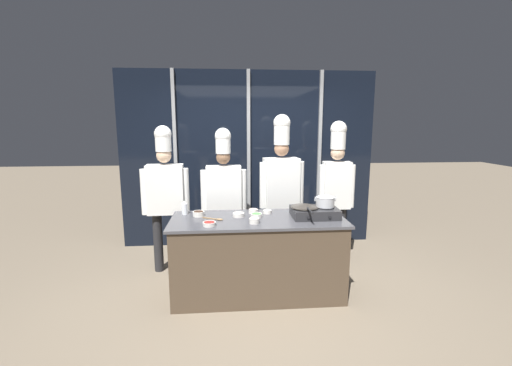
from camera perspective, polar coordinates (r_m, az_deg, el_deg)
name	(u,v)px	position (r m, az deg, el deg)	size (l,w,h in m)	color
ground_plane	(258,293)	(4.12, 0.30, -17.85)	(24.00, 24.00, 0.00)	#7F705B
window_wall_back	(248,160)	(5.33, -1.26, 3.88)	(3.91, 0.09, 2.70)	black
demo_counter	(258,256)	(3.93, 0.31, -12.11)	(1.91, 0.78, 0.89)	#4C3D2D
portable_stove	(315,212)	(3.87, 9.73, -4.81)	(0.50, 0.39, 0.12)	#28282B
frying_pan	(305,206)	(3.82, 8.10, -3.75)	(0.31, 0.53, 0.04)	#38332D
stock_pot	(325,201)	(3.88, 11.45, -3.03)	(0.23, 0.21, 0.11)	#B7BABF
squeeze_bottle_clear	(185,208)	(4.01, -11.83, -4.07)	(0.07, 0.07, 0.16)	white
prep_bowl_bell_pepper	(209,224)	(3.54, -7.79, -6.71)	(0.13, 0.13, 0.04)	silver
prep_bowl_soy_glaze	(199,213)	(3.91, -9.55, -5.00)	(0.13, 0.13, 0.06)	silver
prep_bowl_scallions	(257,215)	(3.81, 0.09, -5.37)	(0.13, 0.13, 0.04)	silver
prep_bowl_onion	(267,211)	(3.98, 1.90, -4.76)	(0.10, 0.10, 0.04)	silver
prep_bowl_chicken	(239,214)	(3.84, -2.93, -5.25)	(0.13, 0.13, 0.04)	silver
prep_bowl_ginger	(254,220)	(3.59, -0.29, -6.23)	(0.11, 0.11, 0.06)	silver
prep_bowl_shrimp	(253,211)	(3.98, -0.45, -4.66)	(0.11, 0.11, 0.05)	silver
serving_spoon_slotted	(217,219)	(3.75, -6.57, -5.99)	(0.24, 0.15, 0.02)	olive
chef_head	(165,190)	(4.49, -14.85, -1.16)	(0.60, 0.26, 1.89)	#232326
chef_sous	(224,190)	(4.49, -5.39, -1.19)	(0.59, 0.24, 1.86)	#2D3856
chef_line	(281,182)	(4.54, 4.22, 0.24)	(0.60, 0.30, 2.03)	#232326
chef_pastry	(337,180)	(4.70, 13.28, 0.46)	(0.48, 0.21, 1.95)	#232326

